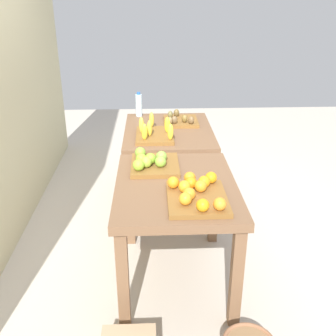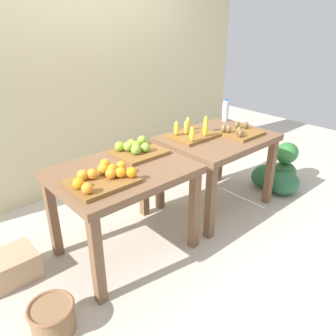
# 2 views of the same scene
# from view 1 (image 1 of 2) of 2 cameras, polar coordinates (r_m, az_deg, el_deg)

# --- Properties ---
(ground_plane) EXTENTS (8.00, 8.00, 0.00)m
(ground_plane) POSITION_cam_1_polar(r_m,az_deg,el_deg) (3.51, 0.47, -9.38)
(ground_plane) COLOR beige
(display_table_left) EXTENTS (1.04, 0.80, 0.76)m
(display_table_left) POSITION_cam_1_polar(r_m,az_deg,el_deg) (2.69, 1.12, -4.34)
(display_table_left) COLOR brown
(display_table_left) RESTS_ON ground_plane
(display_table_right) EXTENTS (1.04, 0.80, 0.76)m
(display_table_right) POSITION_cam_1_polar(r_m,az_deg,el_deg) (3.71, 0.06, 3.89)
(display_table_right) COLOR brown
(display_table_right) RESTS_ON ground_plane
(orange_bin) EXTENTS (0.46, 0.37, 0.11)m
(orange_bin) POSITION_cam_1_polar(r_m,az_deg,el_deg) (2.43, 4.05, -3.63)
(orange_bin) COLOR brown
(orange_bin) RESTS_ON display_table_left
(apple_bin) EXTENTS (0.40, 0.34, 0.11)m
(apple_bin) POSITION_cam_1_polar(r_m,az_deg,el_deg) (2.86, -2.30, 0.81)
(apple_bin) COLOR brown
(apple_bin) RESTS_ON display_table_left
(banana_crate) EXTENTS (0.44, 0.32, 0.17)m
(banana_crate) POSITION_cam_1_polar(r_m,az_deg,el_deg) (3.46, -1.94, 5.04)
(banana_crate) COLOR brown
(banana_crate) RESTS_ON display_table_right
(kiwi_bin) EXTENTS (0.36, 0.32, 0.10)m
(kiwi_bin) POSITION_cam_1_polar(r_m,az_deg,el_deg) (3.85, 1.73, 6.81)
(kiwi_bin) COLOR brown
(kiwi_bin) RESTS_ON display_table_right
(water_bottle) EXTENTS (0.06, 0.06, 0.24)m
(water_bottle) POSITION_cam_1_polar(r_m,az_deg,el_deg) (4.06, -4.18, 8.96)
(water_bottle) COLOR silver
(water_bottle) RESTS_ON display_table_right
(watermelon_pile) EXTENTS (0.66, 0.63, 0.50)m
(watermelon_pile) POSITION_cam_1_polar(r_m,az_deg,el_deg) (4.69, 2.46, 2.14)
(watermelon_pile) COLOR #326839
(watermelon_pile) RESTS_ON ground_plane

